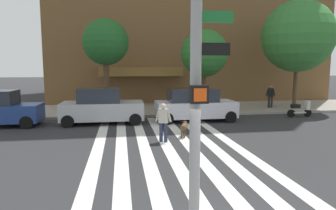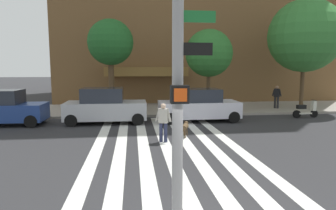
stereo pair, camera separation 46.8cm
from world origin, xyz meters
name	(u,v)px [view 2 (the right image)]	position (x,y,z in m)	size (l,w,h in m)	color
ground_plane	(178,144)	(0.00, 6.72, 0.00)	(160.00, 160.00, 0.00)	#2B2B2D
sidewalk_far	(158,109)	(0.00, 16.43, 0.07)	(80.00, 6.00, 0.15)	gray
crosswalk_stripes	(166,145)	(-0.50, 6.72, 0.00)	(5.85, 12.83, 0.01)	silver
traffic_light_pole	(179,44)	(-1.08, -0.43, 3.52)	(0.74, 0.46, 5.80)	gray
parked_car_near_curb	(3,109)	(-8.73, 11.84, 0.90)	(4.27, 1.98, 1.91)	navy
parked_car_behind_first	(105,107)	(-3.33, 11.84, 0.93)	(4.47, 2.05, 1.97)	#AEB1B9
parked_car_third_in_line	(198,105)	(1.95, 11.84, 0.92)	(4.62, 2.11, 1.88)	silver
parked_scooter	(306,110)	(8.81, 12.11, 0.48)	(1.63, 0.50, 1.11)	black
street_tree_nearest	(110,43)	(-3.21, 15.42, 4.70)	(3.04, 3.04, 6.12)	#4C3823
street_tree_middle	(209,53)	(3.29, 14.70, 4.02)	(3.16, 3.16, 5.47)	#4C3823
street_tree_further	(305,36)	(10.21, 15.01, 5.28)	(5.07, 5.07, 7.67)	#4C3823
pedestrian_dog_walker	(163,120)	(-0.54, 7.20, 0.93)	(0.69, 0.36, 1.64)	#282D4C
dog_on_leash	(185,127)	(0.53, 8.05, 0.44)	(0.51, 1.05, 0.65)	brown
pedestrian_bystander	(277,95)	(8.53, 15.38, 1.08)	(0.56, 0.56, 1.64)	black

